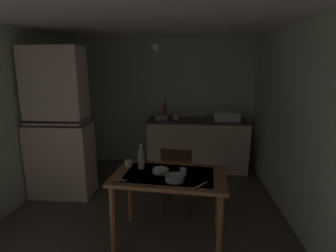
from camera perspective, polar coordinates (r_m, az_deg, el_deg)
The scene contains 20 objects.
ground_plane at distance 3.58m, azimuth -4.78°, elevation -18.57°, with size 4.95×4.95×0.00m, color brown.
wall_back at distance 5.12m, azimuth -1.62°, elevation 5.12°, with size 3.61×0.10×2.37m, color beige.
wall_right at distance 3.37m, azimuth 26.82°, elevation -0.23°, with size 0.10×4.05×2.37m, color beige.
ceiling_slab at distance 3.12m, azimuth -5.67°, elevation 22.99°, with size 3.61×4.05×0.10m, color white.
hutch_cabinet at distance 4.04m, azimuth -22.52°, elevation -0.59°, with size 0.87×0.48×2.13m.
counter_cabinet at distance 4.89m, azimuth 6.29°, elevation -3.96°, with size 1.79×0.64×0.92m.
sink_basin at distance 4.81m, azimuth 12.54°, elevation 2.15°, with size 0.44×0.34×0.15m.
hand_pump at distance 4.80m, azimuth -0.70°, elevation 3.53°, with size 0.05×0.27×0.39m.
mixing_bowl_counter at distance 4.74m, azimuth -1.45°, elevation 1.84°, with size 0.24×0.24×0.08m, color #9EB2C6.
stoneware_crock at distance 4.80m, azimuth 1.69°, elevation 2.15°, with size 0.12×0.12×0.11m, color beige.
dining_table at distance 2.82m, azimuth 0.27°, elevation -12.38°, with size 1.22×0.80×0.77m.
chair_far_side at distance 3.42m, azimuth 2.17°, elevation -11.19°, with size 0.47×0.47×0.89m.
serving_bowl_wide at distance 2.82m, azimuth -1.63°, elevation -9.60°, with size 0.17×0.17×0.04m, color white.
soup_bowl_small at distance 2.62m, azimuth 1.46°, elevation -11.14°, with size 0.19×0.19×0.06m, color #9EB2C6.
mug_dark at distance 3.02m, azimuth -8.47°, elevation -7.94°, with size 0.09×0.09×0.06m, color white.
teacup_mint at distance 2.76m, azimuth 3.25°, elevation -9.80°, with size 0.07×0.07×0.07m, color white.
glass_bottle at distance 2.90m, azimuth -5.80°, elevation -7.01°, with size 0.07×0.07×0.28m.
table_knife at distance 2.54m, azimuth 6.80°, elevation -12.72°, with size 0.22×0.02×0.01m, color silver.
teaspoon_near_bowl at distance 2.68m, azimuth -10.31°, elevation -11.41°, with size 0.14×0.02×0.01m, color beige.
pendant_bulb at distance 3.30m, azimuth -2.61°, elevation 16.63°, with size 0.08×0.08×0.08m, color #F9EFCC.
Camera 1 is at (0.49, -3.03, 1.86)m, focal length 28.20 mm.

